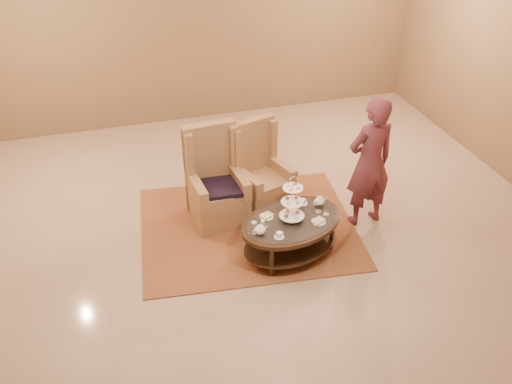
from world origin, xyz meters
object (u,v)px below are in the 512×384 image
object	(u,v)px
armchair_right	(259,179)
tea_table	(291,226)
person	(370,163)
armchair_left	(216,188)

from	to	relation	value
armchair_right	tea_table	bearing A→B (deg)	-104.06
tea_table	armchair_right	bearing A→B (deg)	75.65
tea_table	person	bearing A→B (deg)	-0.18
armchair_left	person	bearing A→B (deg)	-25.08
tea_table	armchair_left	size ratio (longest dim) A/B	1.19
tea_table	armchair_left	xyz separation A→B (m)	(-0.70, 1.05, 0.03)
tea_table	armchair_left	distance (m)	1.26
armchair_right	person	world-z (taller)	person
armchair_left	person	world-z (taller)	person
tea_table	person	distance (m)	1.33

